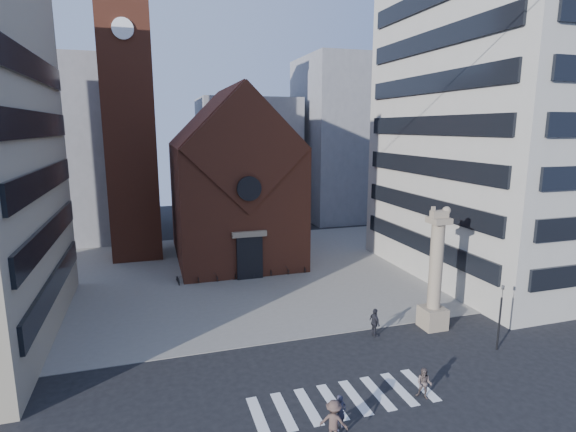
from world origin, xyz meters
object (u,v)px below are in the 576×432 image
Objects in this scene: scooter_0 at (178,279)px; pedestrian_0 at (341,412)px; traffic_light at (500,316)px; pedestrian_1 at (424,383)px; lion_column at (435,281)px; pedestrian_2 at (375,323)px.

pedestrian_0 is at bearing -80.11° from scooter_0.
traffic_light is at bearing -49.79° from scooter_0.
pedestrian_1 reaches higher than scooter_0.
traffic_light is 13.27m from pedestrian_0.
pedestrian_2 is (-4.53, 0.00, -2.48)m from lion_column.
pedestrian_0 is (-10.56, -8.05, -2.61)m from lion_column.
lion_column reaches higher than traffic_light.
pedestrian_0 is (-12.55, -4.05, -1.44)m from traffic_light.
lion_column is at bearing 13.62° from pedestrian_0.
pedestrian_0 is at bearing -162.14° from traffic_light.
pedestrian_2 is (-6.52, 4.00, -1.31)m from traffic_light.
lion_column is 5.12× the size of pedestrian_0.
pedestrian_0 is 10.06m from pedestrian_2.
pedestrian_2 is at bearing 180.00° from lion_column.
pedestrian_1 is 24.17m from scooter_0.
pedestrian_0 reaches higher than scooter_0.
pedestrian_0 is 1.08× the size of scooter_0.
traffic_light is at bearing -5.82° from pedestrian_0.
lion_column reaches higher than pedestrian_0.
pedestrian_2 is at bearing 148.46° from traffic_light.
traffic_light is at bearing -124.80° from pedestrian_2.
lion_column is 13.53m from pedestrian_0.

